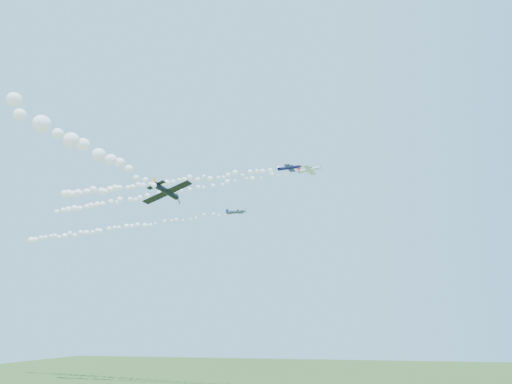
% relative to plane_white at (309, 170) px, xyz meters
% --- Properties ---
extents(plane_white, '(6.32, 6.69, 1.69)m').
position_rel_plane_white_xyz_m(plane_white, '(0.00, 0.00, 0.00)').
color(plane_white, white).
extents(smoke_trail_white, '(83.20, 21.07, 2.73)m').
position_rel_plane_white_xyz_m(smoke_trail_white, '(-43.40, 10.07, -0.31)').
color(smoke_trail_white, white).
extents(plane_navy, '(6.76, 7.10, 1.96)m').
position_rel_plane_white_xyz_m(plane_navy, '(-4.99, 1.30, 1.39)').
color(plane_navy, '#0D103B').
extents(smoke_trail_navy, '(68.28, 8.82, 2.67)m').
position_rel_plane_white_xyz_m(smoke_trail_navy, '(-41.12, 4.79, 1.18)').
color(smoke_trail_navy, white).
extents(plane_grey, '(6.14, 6.45, 1.89)m').
position_rel_plane_white_xyz_m(plane_grey, '(-19.99, 5.95, -8.01)').
color(plane_grey, '#36414E').
extents(smoke_trail_grey, '(75.58, 19.64, 2.87)m').
position_rel_plane_white_xyz_m(smoke_trail_grey, '(-59.53, 15.33, -8.41)').
color(smoke_trail_grey, white).
extents(plane_black, '(8.19, 8.13, 2.94)m').
position_rel_plane_white_xyz_m(plane_black, '(-20.10, -36.75, -15.65)').
color(plane_black, black).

